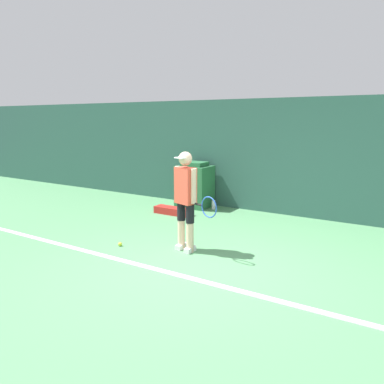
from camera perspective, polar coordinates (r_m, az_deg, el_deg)
The scene contains 8 objects.
ground_plane at distance 5.64m, azimuth 1.03°, elevation -11.27°, with size 24.00×24.00×0.00m, color #518C5B.
back_wall at distance 8.68m, azimuth 13.80°, elevation 5.16°, with size 24.00×0.10×2.61m.
court_baseline at distance 5.30m, azimuth -1.43°, elevation -12.72°, with size 21.60×0.10×0.01m.
tennis_player at distance 6.05m, azimuth -0.91°, elevation -0.74°, with size 0.92×0.36×1.64m.
tennis_ball at distance 6.60m, azimuth -10.90°, elevation -7.81°, with size 0.07×0.07×0.07m.
covered_chair at distance 9.26m, azimuth 0.40°, elevation 1.02°, with size 0.80×0.66×1.12m.
equipment_bag at distance 8.60m, azimuth -2.96°, elevation -2.88°, with size 0.89×0.28×0.16m.
water_bottle at distance 9.08m, azimuth 3.28°, elevation -1.93°, with size 0.09×0.09×0.24m.
Camera 1 is at (2.67, -4.49, 2.14)m, focal length 35.00 mm.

